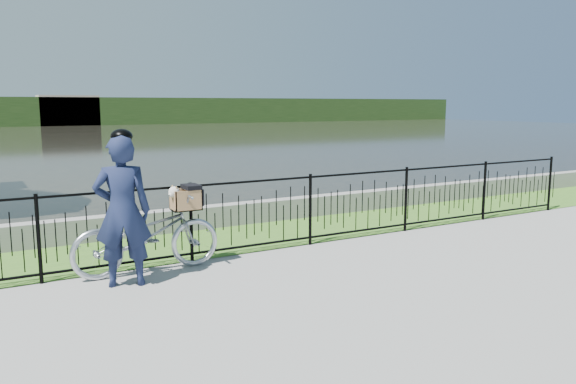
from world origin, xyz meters
TOP-DOWN VIEW (x-y plane):
  - ground at (0.00, 0.00)m, footprint 120.00×120.00m
  - grass_strip at (0.00, 2.60)m, footprint 60.00×2.00m
  - water at (0.00, 33.00)m, footprint 120.00×120.00m
  - quay_wall at (0.00, 3.60)m, footprint 60.00×0.30m
  - fence at (0.00, 1.60)m, footprint 14.00×0.06m
  - far_treeline at (0.00, 60.00)m, footprint 120.00×6.00m
  - far_building_right at (6.00, 58.50)m, footprint 6.00×3.00m
  - bicycle_rig at (-1.68, 1.40)m, footprint 1.99×0.69m
  - cyclist at (-2.09, 1.01)m, footprint 0.78×0.61m

SIDE VIEW (x-z plane):
  - ground at x=0.00m, z-range 0.00..0.00m
  - water at x=0.00m, z-range 0.00..0.00m
  - grass_strip at x=0.00m, z-range 0.00..0.01m
  - quay_wall at x=0.00m, z-range 0.00..0.40m
  - bicycle_rig at x=-1.68m, z-range -0.05..1.12m
  - fence at x=0.00m, z-range 0.00..1.15m
  - cyclist at x=-2.09m, z-range -0.01..1.93m
  - far_treeline at x=0.00m, z-range 0.00..3.00m
  - far_building_right at x=6.00m, z-range 0.00..3.20m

